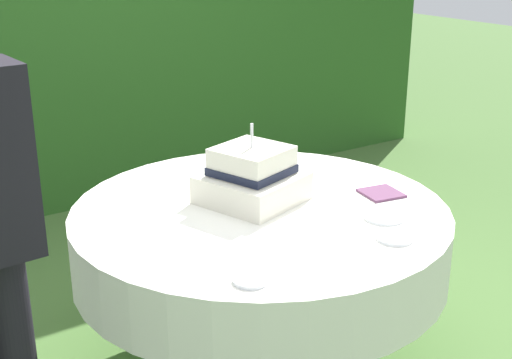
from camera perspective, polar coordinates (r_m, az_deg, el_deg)
name	(u,v)px	position (r m, az deg, el deg)	size (l,w,h in m)	color
foliage_hedge	(46,0)	(4.61, -16.89, 13.95)	(5.92, 0.47, 2.63)	#28561E
cake_table	(260,238)	(2.67, 0.33, -4.82)	(1.42, 1.42, 0.74)	#4C4C51
wedding_cake	(252,177)	(2.65, -0.34, 0.19)	(0.43, 0.43, 0.31)	silver
serving_plate_near	(384,217)	(2.56, 10.47, -3.04)	(0.14, 0.14, 0.01)	white
serving_plate_far	(251,280)	(2.08, -0.45, -8.26)	(0.11, 0.11, 0.01)	white
serving_plate_left	(227,174)	(2.96, -2.40, 0.45)	(0.12, 0.12, 0.01)	white
serving_plate_right	(395,238)	(2.40, 11.31, -4.72)	(0.12, 0.12, 0.01)	white
napkin_stack	(381,193)	(2.79, 10.24, -1.11)	(0.15, 0.15, 0.01)	#603856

